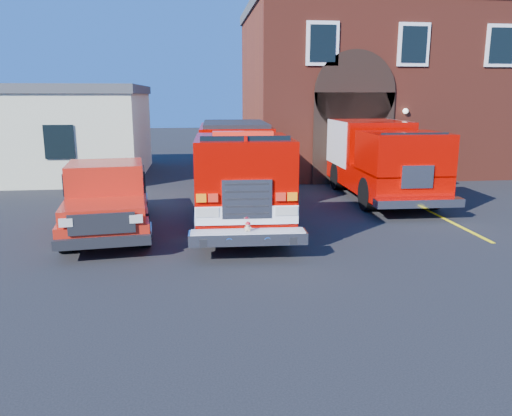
{
  "coord_description": "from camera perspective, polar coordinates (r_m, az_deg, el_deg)",
  "views": [
    {
      "loc": [
        -1.32,
        -12.49,
        3.87
      ],
      "look_at": [
        0.0,
        -1.2,
        1.3
      ],
      "focal_mm": 35.0,
      "sensor_mm": 36.0,
      "label": 1
    }
  ],
  "objects": [
    {
      "name": "fire_engine",
      "position": [
        16.35,
        -2.07,
        4.49
      ],
      "size": [
        2.98,
        9.65,
        2.95
      ],
      "color": "black",
      "rests_on": "ground"
    },
    {
      "name": "fire_station",
      "position": [
        28.41,
        15.02,
        13.09
      ],
      "size": [
        15.2,
        10.2,
        8.45
      ],
      "color": "maroon",
      "rests_on": "ground"
    },
    {
      "name": "parking_stripe_far",
      "position": [
        21.35,
        14.95,
        1.88
      ],
      "size": [
        0.12,
        3.0,
        0.01
      ],
      "primitive_type": "cube",
      "color": "yellow",
      "rests_on": "ground"
    },
    {
      "name": "pickup_truck",
      "position": [
        15.16,
        -16.58,
        1.14
      ],
      "size": [
        2.94,
        6.42,
        2.03
      ],
      "color": "black",
      "rests_on": "ground"
    },
    {
      "name": "parking_stripe_near",
      "position": [
        16.06,
        22.73,
        -2.2
      ],
      "size": [
        0.12,
        3.0,
        0.01
      ],
      "primitive_type": "cube",
      "color": "yellow",
      "rests_on": "ground"
    },
    {
      "name": "ground",
      "position": [
        13.14,
        -0.61,
        -4.39
      ],
      "size": [
        100.0,
        100.0,
        0.0
      ],
      "primitive_type": "plane",
      "color": "black",
      "rests_on": "ground"
    },
    {
      "name": "parking_stripe_mid",
      "position": [
        18.65,
        18.29,
        0.13
      ],
      "size": [
        0.12,
        3.0,
        0.01
      ],
      "primitive_type": "cube",
      "color": "yellow",
      "rests_on": "ground"
    },
    {
      "name": "secondary_truck",
      "position": [
        20.5,
        13.24,
        5.95
      ],
      "size": [
        2.88,
        8.9,
        2.87
      ],
      "color": "black",
      "rests_on": "ground"
    },
    {
      "name": "side_building",
      "position": [
        26.67,
        -23.63,
        8.11
      ],
      "size": [
        10.2,
        8.2,
        4.35
      ],
      "color": "beige",
      "rests_on": "ground"
    }
  ]
}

